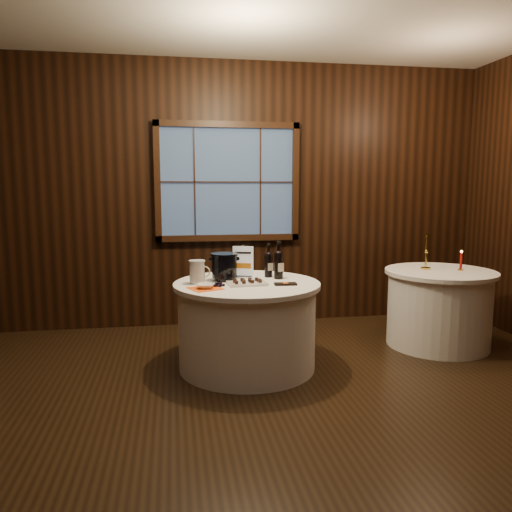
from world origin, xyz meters
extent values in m
plane|color=black|center=(0.00, 0.00, 0.00)|extent=(6.00, 6.00, 0.00)
cube|color=black|center=(0.00, 2.50, 1.50)|extent=(6.00, 0.02, 3.00)
cube|color=#374E74|center=(0.00, 2.47, 1.65)|extent=(1.50, 0.01, 1.20)
cylinder|color=white|center=(0.00, 1.00, 0.36)|extent=(1.20, 1.20, 0.73)
cylinder|color=white|center=(0.00, 1.00, 0.75)|extent=(1.28, 1.28, 0.04)
cylinder|color=white|center=(2.00, 1.30, 0.36)|extent=(1.00, 1.00, 0.73)
cylinder|color=white|center=(2.00, 1.30, 0.75)|extent=(1.08, 1.08, 0.04)
cube|color=silver|center=(0.00, 1.22, 0.78)|extent=(0.18, 0.13, 0.02)
cube|color=silver|center=(0.00, 1.22, 0.93)|extent=(0.02, 0.02, 0.29)
cube|color=white|center=(0.00, 1.21, 0.93)|extent=(0.18, 0.06, 0.27)
cylinder|color=black|center=(0.24, 1.23, 0.87)|extent=(0.07, 0.07, 0.20)
sphere|color=black|center=(0.24, 1.23, 0.97)|extent=(0.07, 0.07, 0.07)
cylinder|color=black|center=(0.24, 1.23, 1.03)|extent=(0.03, 0.03, 0.09)
cylinder|color=black|center=(0.24, 1.23, 1.07)|extent=(0.03, 0.03, 0.02)
cube|color=beige|center=(0.24, 1.19, 0.87)|extent=(0.05, 0.02, 0.07)
cylinder|color=black|center=(0.31, 1.13, 0.88)|extent=(0.08, 0.08, 0.22)
sphere|color=black|center=(0.31, 1.13, 0.99)|extent=(0.08, 0.08, 0.08)
cylinder|color=black|center=(0.31, 1.13, 1.05)|extent=(0.03, 0.03, 0.10)
cylinder|color=black|center=(0.31, 1.13, 1.10)|extent=(0.04, 0.04, 0.02)
cube|color=beige|center=(0.31, 1.09, 0.88)|extent=(0.06, 0.02, 0.08)
cylinder|color=black|center=(-0.18, 1.13, 0.79)|extent=(0.17, 0.17, 0.03)
cylinder|color=black|center=(-0.18, 1.13, 0.90)|extent=(0.22, 0.22, 0.19)
cylinder|color=black|center=(-0.18, 1.13, 1.00)|extent=(0.24, 0.24, 0.02)
cube|color=white|center=(-0.01, 0.91, 0.78)|extent=(0.35, 0.25, 0.02)
cube|color=black|center=(0.31, 0.84, 0.78)|extent=(0.19, 0.11, 0.02)
cylinder|color=#332412|center=(-0.32, 0.85, 0.79)|extent=(0.06, 0.02, 0.03)
cylinder|color=silver|center=(-0.43, 1.02, 0.87)|extent=(0.13, 0.13, 0.19)
cylinder|color=silver|center=(-0.43, 1.02, 0.97)|extent=(0.14, 0.14, 0.01)
torus|color=silver|center=(-0.36, 1.02, 0.88)|extent=(0.10, 0.04, 0.10)
cube|color=#FF5D15|center=(-0.38, 0.79, 0.77)|extent=(0.32, 0.32, 0.00)
imported|color=white|center=(-0.38, 0.79, 0.79)|extent=(0.16, 0.16, 0.04)
cylinder|color=gold|center=(1.89, 1.40, 0.78)|extent=(0.10, 0.10, 0.02)
cylinder|color=gold|center=(1.89, 1.40, 0.94)|extent=(0.02, 0.02, 0.31)
cylinder|color=gold|center=(1.89, 1.40, 1.11)|extent=(0.05, 0.05, 0.03)
cylinder|color=gold|center=(2.19, 1.26, 0.78)|extent=(0.06, 0.06, 0.01)
cylinder|color=#AE140D|center=(2.19, 1.26, 0.87)|extent=(0.02, 0.02, 0.17)
sphere|color=#FFB23F|center=(2.19, 1.26, 0.96)|extent=(0.02, 0.02, 0.02)
camera|label=1|loc=(-0.63, -3.23, 1.60)|focal=35.00mm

